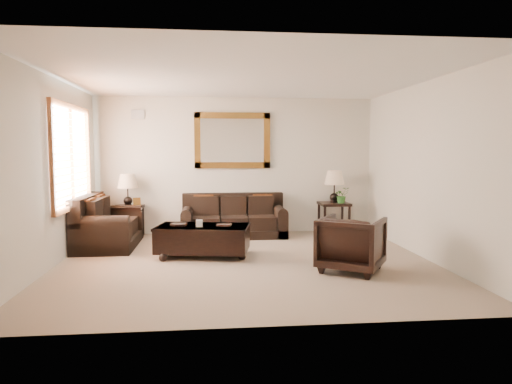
{
  "coord_description": "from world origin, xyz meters",
  "views": [
    {
      "loc": [
        -0.52,
        -6.62,
        1.65
      ],
      "look_at": [
        0.21,
        0.6,
        0.99
      ],
      "focal_mm": 32.0,
      "sensor_mm": 36.0,
      "label": 1
    }
  ],
  "objects": [
    {
      "name": "sofa",
      "position": [
        -0.07,
        2.11,
        0.29
      ],
      "size": [
        1.99,
        0.86,
        0.81
      ],
      "color": "black",
      "rests_on": "room"
    },
    {
      "name": "room",
      "position": [
        0.0,
        0.0,
        1.35
      ],
      "size": [
        5.51,
        5.01,
        2.71
      ],
      "color": "#85745C",
      "rests_on": "ground"
    },
    {
      "name": "air_vent",
      "position": [
        -1.9,
        2.48,
        2.35
      ],
      "size": [
        0.25,
        0.02,
        0.18
      ],
      "primitive_type": "cube",
      "color": "#999999",
      "rests_on": "room"
    },
    {
      "name": "mirror",
      "position": [
        -0.07,
        2.47,
        1.85
      ],
      "size": [
        1.5,
        0.06,
        1.1
      ],
      "color": "#492B0E",
      "rests_on": "room"
    },
    {
      "name": "loveseat",
      "position": [
        -2.32,
        1.35,
        0.33
      ],
      "size": [
        0.94,
        1.58,
        0.89
      ],
      "rotation": [
        0.0,
        0.0,
        1.57
      ],
      "color": "black",
      "rests_on": "room"
    },
    {
      "name": "coffee_table",
      "position": [
        -0.64,
        0.46,
        0.3
      ],
      "size": [
        1.54,
        1.01,
        0.6
      ],
      "rotation": [
        0.0,
        0.0,
        -0.18
      ],
      "color": "black",
      "rests_on": "room"
    },
    {
      "name": "potted_plant",
      "position": [
        2.05,
        2.07,
        0.74
      ],
      "size": [
        0.34,
        0.36,
        0.24
      ],
      "primitive_type": "imported",
      "rotation": [
        0.0,
        0.0,
        0.21
      ],
      "color": "#24551D",
      "rests_on": "end_table_right"
    },
    {
      "name": "end_table_right",
      "position": [
        1.93,
        2.17,
        0.82
      ],
      "size": [
        0.57,
        0.57,
        1.25
      ],
      "color": "black",
      "rests_on": "room"
    },
    {
      "name": "armchair",
      "position": [
        1.4,
        -0.62,
        0.41
      ],
      "size": [
        1.09,
        1.07,
        0.83
      ],
      "primitive_type": "imported",
      "rotation": [
        0.0,
        0.0,
        2.56
      ],
      "color": "black",
      "rests_on": "floor"
    },
    {
      "name": "end_table_left",
      "position": [
        -2.07,
        2.18,
        0.79
      ],
      "size": [
        0.55,
        0.55,
        1.21
      ],
      "color": "black",
      "rests_on": "room"
    },
    {
      "name": "window",
      "position": [
        -2.7,
        0.9,
        1.55
      ],
      "size": [
        0.07,
        1.96,
        1.66
      ],
      "color": "white",
      "rests_on": "room"
    }
  ]
}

